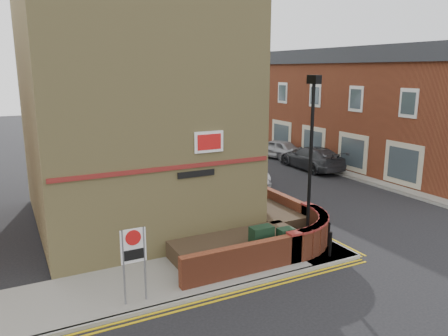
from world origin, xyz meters
TOP-DOWN VIEW (x-y plane):
  - ground at (0.00, 0.00)m, footprint 120.00×120.00m
  - pavement_corner at (-3.50, 1.50)m, footprint 13.00×3.00m
  - pavement_main at (2.00, 16.00)m, footprint 2.00×32.00m
  - pavement_far at (13.00, 13.00)m, footprint 4.00×40.00m
  - kerb_side at (-3.50, 0.00)m, footprint 13.00×0.15m
  - kerb_main_near at (3.00, 16.00)m, footprint 0.15×32.00m
  - kerb_main_far at (11.00, 13.00)m, footprint 0.15×40.00m
  - yellow_lines_side at (-3.50, -0.25)m, footprint 13.00×0.28m
  - yellow_lines_main at (3.25, 16.00)m, footprint 0.28×32.00m
  - corner_building at (-2.84, 8.00)m, footprint 8.95×10.40m
  - garden_wall at (0.00, 2.50)m, footprint 6.80×6.00m
  - lamppost at (1.60, 1.20)m, footprint 0.25×0.50m
  - utility_cabinet_large at (-0.30, 1.30)m, footprint 0.80×0.45m
  - utility_cabinet_small at (0.50, 1.00)m, footprint 0.55×0.40m
  - bollard_near at (2.00, 0.40)m, footprint 0.11×0.11m
  - bollard_far at (2.60, 1.20)m, footprint 0.11×0.11m
  - zone_sign at (-5.00, 0.50)m, footprint 0.72×0.07m
  - far_terrace at (14.50, 17.00)m, footprint 5.40×30.40m
  - far_terrace_cream at (14.50, 38.00)m, footprint 5.40×12.40m
  - tree_near at (2.00, 14.05)m, footprint 3.64×3.65m
  - tree_mid at (2.00, 22.05)m, footprint 4.03×4.03m
  - tree_far at (2.00, 30.05)m, footprint 3.81×3.81m
  - traffic_light_assembly at (2.40, 25.00)m, footprint 0.20×0.16m
  - silver_car_near at (4.96, 10.93)m, footprint 2.47×4.23m
  - red_car_main at (3.60, 16.15)m, footprint 3.75×5.27m
  - grey_car_far at (10.50, 12.23)m, footprint 2.31×5.39m
  - silver_car_far at (10.50, 16.61)m, footprint 3.07×4.54m

SIDE VIEW (x-z plane):
  - ground at x=0.00m, z-range 0.00..0.00m
  - garden_wall at x=0.00m, z-range -0.60..0.60m
  - yellow_lines_side at x=-3.50m, z-range 0.00..0.01m
  - yellow_lines_main at x=3.25m, z-range 0.00..0.01m
  - pavement_corner at x=-3.50m, z-range 0.00..0.12m
  - pavement_main at x=2.00m, z-range 0.00..0.12m
  - pavement_far at x=13.00m, z-range 0.00..0.12m
  - kerb_side at x=-3.50m, z-range 0.00..0.12m
  - kerb_main_near at x=3.00m, z-range 0.00..0.12m
  - kerb_main_far at x=11.00m, z-range 0.00..0.12m
  - bollard_near at x=2.00m, z-range 0.12..1.02m
  - bollard_far at x=2.60m, z-range 0.12..1.02m
  - silver_car_near at x=4.96m, z-range 0.00..1.32m
  - red_car_main at x=3.60m, z-range 0.00..1.34m
  - utility_cabinet_small at x=0.50m, z-range 0.12..1.22m
  - silver_car_far at x=10.50m, z-range 0.00..1.43m
  - utility_cabinet_large at x=-0.30m, z-range 0.12..1.32m
  - grey_car_far at x=10.50m, z-range 0.00..1.55m
  - zone_sign at x=-5.00m, z-range 0.54..2.74m
  - traffic_light_assembly at x=2.40m, z-range 0.68..4.88m
  - lamppost at x=1.60m, z-range 0.19..6.49m
  - far_terrace at x=14.50m, z-range 0.04..8.04m
  - far_terrace_cream at x=14.50m, z-range 0.05..8.05m
  - tree_near at x=2.00m, z-range 1.35..8.05m
  - tree_far at x=2.00m, z-range 1.41..8.42m
  - tree_mid at x=2.00m, z-range 1.49..8.91m
  - corner_building at x=-2.84m, z-range -0.57..13.03m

